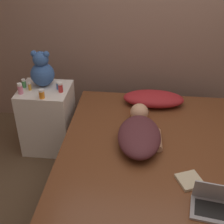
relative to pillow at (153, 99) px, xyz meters
The scene contains 15 objects.
ground_plane 0.94m from the pillow, 88.50° to the right, with size 12.00×12.00×0.00m, color brown.
wall_back 0.87m from the pillow, 87.91° to the left, with size 8.00×0.06×2.60m.
bed 0.79m from the pillow, 88.50° to the right, with size 1.62×1.91×0.53m.
nightstand 1.13m from the pillow, behind, with size 0.50×0.47×0.71m.
pillow is the anchor object (origin of this frame).
person_lying 0.64m from the pillow, 100.65° to the right, with size 0.39×0.76×0.17m.
laptop 1.38m from the pillow, 73.40° to the right, with size 0.32×0.25×0.21m.
teddy_bear 1.16m from the pillow, behind, with size 0.24×0.24×0.37m.
bottle_red 0.94m from the pillow, behind, with size 0.05×0.05×0.10m.
bottle_blue 0.97m from the pillow, behind, with size 0.04×0.04×0.08m.
bottle_amber 1.25m from the pillow, behind, with size 0.03×0.03×0.08m.
bottle_orange 1.12m from the pillow, 164.29° to the right, with size 0.05×0.05×0.09m.
bottle_pink 1.33m from the pillow, 169.85° to the right, with size 0.05×0.05×0.11m.
bottle_green 1.32m from the pillow, behind, with size 0.04×0.04×0.09m.
book 1.12m from the pillow, 76.38° to the right, with size 0.22×0.22×0.02m.
Camera 1 is at (-0.14, -2.08, 2.17)m, focal length 50.00 mm.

